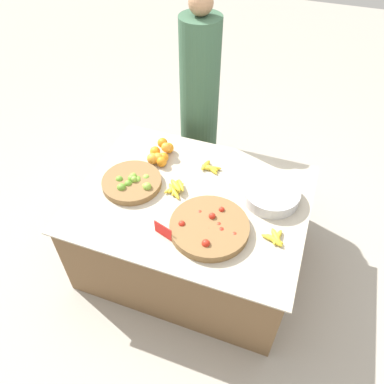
{
  "coord_description": "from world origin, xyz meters",
  "views": [
    {
      "loc": [
        0.57,
        -1.58,
        2.42
      ],
      "look_at": [
        0.0,
        0.0,
        0.71
      ],
      "focal_mm": 35.0,
      "sensor_mm": 36.0,
      "label": 1
    }
  ],
  "objects_px": {
    "lime_bowl": "(132,182)",
    "price_sign": "(163,231)",
    "tomato_basket": "(209,227)",
    "metal_bowl": "(271,194)",
    "vendor_person": "(199,106)"
  },
  "relations": [
    {
      "from": "lime_bowl",
      "to": "price_sign",
      "type": "height_order",
      "value": "price_sign"
    },
    {
      "from": "tomato_basket",
      "to": "metal_bowl",
      "type": "relative_size",
      "value": 1.32
    },
    {
      "from": "metal_bowl",
      "to": "price_sign",
      "type": "xyz_separation_m",
      "value": [
        -0.53,
        -0.51,
        0.01
      ]
    },
    {
      "from": "price_sign",
      "to": "vendor_person",
      "type": "xyz_separation_m",
      "value": [
        -0.21,
        1.24,
        0.05
      ]
    },
    {
      "from": "metal_bowl",
      "to": "price_sign",
      "type": "height_order",
      "value": "price_sign"
    },
    {
      "from": "tomato_basket",
      "to": "vendor_person",
      "type": "height_order",
      "value": "vendor_person"
    },
    {
      "from": "price_sign",
      "to": "tomato_basket",
      "type": "bearing_deg",
      "value": 46.15
    },
    {
      "from": "lime_bowl",
      "to": "tomato_basket",
      "type": "bearing_deg",
      "value": -17.43
    },
    {
      "from": "metal_bowl",
      "to": "price_sign",
      "type": "bearing_deg",
      "value": -136.03
    },
    {
      "from": "tomato_basket",
      "to": "metal_bowl",
      "type": "bearing_deg",
      "value": 52.5
    },
    {
      "from": "lime_bowl",
      "to": "vendor_person",
      "type": "distance_m",
      "value": 0.93
    },
    {
      "from": "tomato_basket",
      "to": "metal_bowl",
      "type": "height_order",
      "value": "same"
    },
    {
      "from": "tomato_basket",
      "to": "price_sign",
      "type": "bearing_deg",
      "value": -150.94
    },
    {
      "from": "lime_bowl",
      "to": "vendor_person",
      "type": "bearing_deg",
      "value": 80.47
    },
    {
      "from": "lime_bowl",
      "to": "vendor_person",
      "type": "relative_size",
      "value": 0.24
    }
  ]
}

